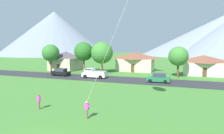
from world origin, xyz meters
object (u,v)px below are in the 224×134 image
(house_left_center, at_px, (135,61))
(house_leftmost, at_px, (203,65))
(tree_right_of_center, at_px, (84,52))
(tree_center, at_px, (51,53))
(watcher_person, at_px, (39,101))
(tree_near_right, at_px, (178,56))
(pickup_truck_white_west_side, at_px, (94,73))
(parked_car_green_mid_east, at_px, (159,78))
(house_right_center, at_px, (66,60))
(tree_left_of_center, at_px, (102,53))
(parked_car_black_west_end, at_px, (61,72))

(house_left_center, bearing_deg, house_leftmost, -8.09)
(house_left_center, bearing_deg, tree_right_of_center, -147.98)
(house_leftmost, bearing_deg, tree_center, -169.00)
(tree_right_of_center, bearing_deg, watcher_person, -71.15)
(tree_near_right, height_order, pickup_truck_white_west_side, tree_near_right)
(pickup_truck_white_west_side, bearing_deg, tree_center, 159.63)
(tree_near_right, bearing_deg, house_leftmost, 45.60)
(tree_right_of_center, relative_size, watcher_person, 4.69)
(pickup_truck_white_west_side, bearing_deg, parked_car_green_mid_east, -2.56)
(tree_center, xyz_separation_m, pickup_truck_white_west_side, (15.07, -5.60, -3.93))
(house_right_center, relative_size, parked_car_green_mid_east, 1.92)
(house_leftmost, relative_size, tree_center, 1.32)
(pickup_truck_white_west_side, relative_size, watcher_person, 3.15)
(tree_right_of_center, xyz_separation_m, parked_car_green_mid_east, (20.00, -8.37, -4.53))
(tree_near_right, height_order, watcher_person, tree_near_right)
(tree_near_right, distance_m, watcher_person, 31.11)
(tree_right_of_center, bearing_deg, house_leftmost, 10.05)
(house_leftmost, height_order, pickup_truck_white_west_side, house_leftmost)
(house_leftmost, xyz_separation_m, house_left_center, (-16.83, 2.39, 0.25))
(tree_left_of_center, relative_size, pickup_truck_white_west_side, 1.50)
(house_leftmost, distance_m, pickup_truck_white_west_side, 25.80)
(house_left_center, height_order, tree_right_of_center, tree_right_of_center)
(tree_right_of_center, bearing_deg, parked_car_green_mid_east, -22.70)
(tree_right_of_center, relative_size, parked_car_green_mid_east, 1.85)
(parked_car_black_west_end, bearing_deg, tree_near_right, 15.38)
(house_leftmost, relative_size, pickup_truck_white_west_side, 1.82)
(tree_center, height_order, watcher_person, tree_center)
(house_left_center, distance_m, tree_near_right, 13.99)
(parked_car_black_west_end, height_order, pickup_truck_white_west_side, pickup_truck_white_west_side)
(house_left_center, distance_m, tree_right_of_center, 14.40)
(watcher_person, bearing_deg, house_left_center, 86.31)
(tree_right_of_center, distance_m, tree_near_right, 23.25)
(house_left_center, bearing_deg, tree_near_right, -35.78)
(tree_right_of_center, xyz_separation_m, tree_near_right, (23.23, -0.60, -0.81))
(watcher_person, bearing_deg, tree_right_of_center, 108.85)
(parked_car_black_west_end, height_order, parked_car_green_mid_east, same)
(tree_center, relative_size, tree_near_right, 1.08)
(parked_car_green_mid_east, bearing_deg, watcher_person, -117.31)
(house_left_center, height_order, watcher_person, house_left_center)
(tree_center, relative_size, tree_right_of_center, 0.92)
(tree_near_right, bearing_deg, house_left_center, 144.22)
(tree_left_of_center, bearing_deg, tree_center, -170.71)
(house_left_center, relative_size, tree_left_of_center, 1.30)
(tree_left_of_center, relative_size, tree_center, 1.09)
(house_left_center, height_order, house_right_center, house_right_center)
(tree_left_of_center, relative_size, watcher_person, 4.72)
(house_left_center, distance_m, parked_car_green_mid_east, 17.86)
(house_right_center, xyz_separation_m, tree_near_right, (30.53, -3.48, 1.83))
(house_right_center, distance_m, watcher_person, 35.60)
(tree_left_of_center, distance_m, watcher_person, 29.11)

